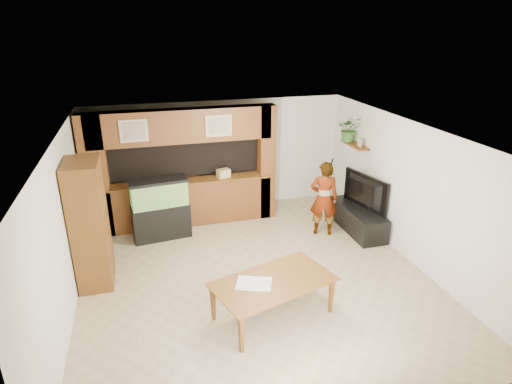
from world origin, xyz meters
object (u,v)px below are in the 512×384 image
object	(u,v)px
person	(324,199)
dining_table	(274,300)
television	(361,192)
pantry_cabinet	(90,224)
aquarium	(161,210)

from	to	relation	value
person	dining_table	size ratio (longest dim) A/B	0.90
person	television	bearing A→B (deg)	-164.51
person	pantry_cabinet	bearing A→B (deg)	28.86
pantry_cabinet	television	bearing A→B (deg)	5.72
pantry_cabinet	aquarium	bearing A→B (deg)	47.88
pantry_cabinet	dining_table	world-z (taller)	pantry_cabinet
aquarium	person	bearing A→B (deg)	-19.12
aquarium	television	xyz separation A→B (m)	(4.13, -0.81, 0.26)
pantry_cabinet	person	size ratio (longest dim) A/B	1.36
television	dining_table	bearing A→B (deg)	117.60
aquarium	dining_table	bearing A→B (deg)	-71.78
pantry_cabinet	aquarium	distance (m)	1.87
aquarium	television	bearing A→B (deg)	-17.82
pantry_cabinet	person	distance (m)	4.59
person	dining_table	distance (m)	3.09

